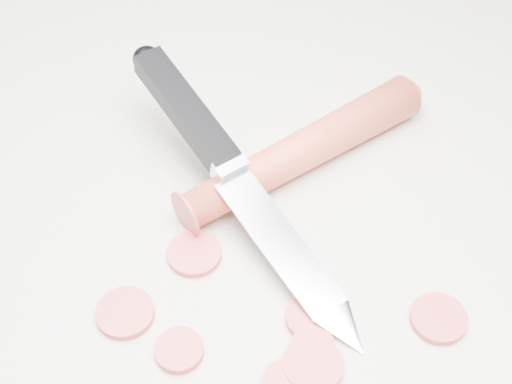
% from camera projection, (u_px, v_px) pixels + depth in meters
% --- Properties ---
extents(ground, '(2.40, 2.40, 0.00)m').
position_uv_depth(ground, '(285.00, 268.00, 0.48)').
color(ground, beige).
rests_on(ground, ground).
extents(carrot, '(0.14, 0.18, 0.03)m').
position_uv_depth(carrot, '(303.00, 150.00, 0.52)').
color(carrot, red).
rests_on(carrot, ground).
extents(carrot_slice_0, '(0.04, 0.04, 0.01)m').
position_uv_depth(carrot_slice_0, '(195.00, 254.00, 0.48)').
color(carrot_slice_0, '#CB3E41').
rests_on(carrot_slice_0, ground).
extents(carrot_slice_1, '(0.03, 0.03, 0.01)m').
position_uv_depth(carrot_slice_1, '(179.00, 350.00, 0.43)').
color(carrot_slice_1, '#CB3E41').
rests_on(carrot_slice_1, ground).
extents(carrot_slice_2, '(0.04, 0.04, 0.01)m').
position_uv_depth(carrot_slice_2, '(313.00, 366.00, 0.43)').
color(carrot_slice_2, '#CB3E41').
rests_on(carrot_slice_2, ground).
extents(carrot_slice_3, '(0.03, 0.03, 0.01)m').
position_uv_depth(carrot_slice_3, '(313.00, 318.00, 0.45)').
color(carrot_slice_3, '#CB3E41').
rests_on(carrot_slice_3, ground).
extents(carrot_slice_4, '(0.04, 0.04, 0.01)m').
position_uv_depth(carrot_slice_4, '(439.00, 319.00, 0.45)').
color(carrot_slice_4, '#CB3E41').
rests_on(carrot_slice_4, ground).
extents(carrot_slice_5, '(0.04, 0.04, 0.01)m').
position_uv_depth(carrot_slice_5, '(125.00, 313.00, 0.45)').
color(carrot_slice_5, '#CB3E41').
rests_on(carrot_slice_5, ground).
extents(carrot_slice_6, '(0.03, 0.03, 0.01)m').
position_uv_depth(carrot_slice_6, '(313.00, 349.00, 0.43)').
color(carrot_slice_6, '#CB3E41').
rests_on(carrot_slice_6, ground).
extents(kitchen_knife, '(0.24, 0.18, 0.07)m').
position_uv_depth(kitchen_knife, '(243.00, 182.00, 0.48)').
color(kitchen_knife, silver).
rests_on(kitchen_knife, ground).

